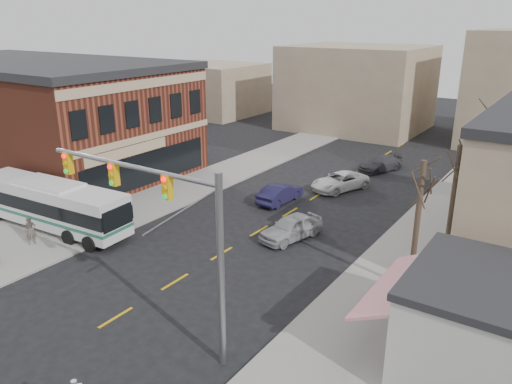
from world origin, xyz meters
TOP-DOWN VIEW (x-y plane):
  - ground at (0.00, 0.00)m, footprint 160.00×160.00m
  - sidewalk_west at (-9.50, 20.00)m, footprint 5.00×60.00m
  - sidewalk_east at (9.50, 20.00)m, footprint 5.00×60.00m
  - brick_building at (-26.98, 16.00)m, footprint 30.40×15.40m
  - tree_east_a at (10.50, 12.00)m, footprint 0.28×0.28m
  - tree_east_b at (10.80, 18.00)m, footprint 0.28×0.28m
  - tree_east_c at (11.00, 26.00)m, footprint 0.28×0.28m
  - transit_bus at (-11.45, 6.83)m, footprint 11.99×3.39m
  - traffic_signal_mast at (3.48, 2.23)m, footprint 9.29×0.30m
  - car_a at (2.31, 14.16)m, footprint 2.89×4.78m
  - car_b at (-1.68, 19.36)m, footprint 1.72×4.37m
  - car_c at (0.78, 24.56)m, footprint 3.95×5.49m
  - car_d at (1.60, 31.48)m, footprint 3.49×4.93m
  - pedestrian_near at (-10.19, 4.45)m, footprint 0.64×0.75m
  - pedestrian_far at (-10.04, 6.86)m, footprint 1.15×1.14m

SIDE VIEW (x-z plane):
  - ground at x=0.00m, z-range 0.00..0.00m
  - sidewalk_west at x=-9.50m, z-range 0.00..0.12m
  - sidewalk_east at x=9.50m, z-range 0.00..0.12m
  - car_d at x=1.60m, z-range 0.00..1.33m
  - car_c at x=0.78m, z-range 0.00..1.39m
  - car_b at x=-1.68m, z-range 0.00..1.42m
  - car_a at x=2.31m, z-range 0.00..1.52m
  - pedestrian_near at x=-10.19m, z-range 0.12..1.86m
  - pedestrian_far at x=-10.04m, z-range 0.12..2.00m
  - transit_bus at x=-11.45m, z-range 0.21..3.25m
  - tree_east_b at x=10.80m, z-range 0.12..6.42m
  - tree_east_a at x=10.50m, z-range 0.12..6.87m
  - tree_east_c at x=11.00m, z-range 0.12..7.32m
  - brick_building at x=-26.98m, z-range 0.01..9.61m
  - traffic_signal_mast at x=3.48m, z-range 1.70..9.70m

